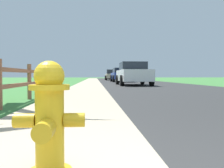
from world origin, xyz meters
TOP-DOWN VIEW (x-y plane):
  - ground_plane at (0.00, 25.00)m, footprint 120.00×120.00m
  - road_asphalt at (3.50, 27.00)m, footprint 7.00×66.00m
  - curb_concrete at (-3.00, 27.00)m, footprint 6.00×66.00m
  - grass_verge at (-4.50, 27.00)m, footprint 5.00×66.00m
  - fire_hydrant at (-0.84, 0.94)m, footprint 0.47×0.41m
  - rail_fence at (-2.36, 6.22)m, footprint 0.11×13.00m
  - parked_suv_white at (2.14, 16.12)m, footprint 2.15×4.75m
  - parked_car_blue at (2.29, 24.96)m, footprint 2.18×4.59m
  - parked_car_beige at (2.03, 34.71)m, footprint 2.09×4.24m
  - parked_car_silver at (2.79, 42.20)m, footprint 2.04×4.70m

SIDE VIEW (x-z plane):
  - ground_plane at x=0.00m, z-range 0.00..0.00m
  - road_asphalt at x=3.50m, z-range 0.00..0.01m
  - curb_concrete at x=-3.00m, z-range 0.00..0.01m
  - grass_verge at x=-4.50m, z-range 0.00..0.01m
  - fire_hydrant at x=-0.84m, z-range 0.00..0.77m
  - rail_fence at x=-2.36m, z-range 0.08..1.07m
  - parked_car_beige at x=2.03m, z-range -0.02..1.52m
  - parked_car_silver at x=2.79m, z-range 0.03..1.48m
  - parked_car_blue at x=2.29m, z-range 0.03..1.49m
  - parked_suv_white at x=2.14m, z-range 0.00..1.61m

